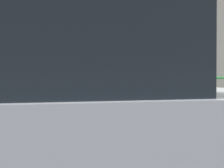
% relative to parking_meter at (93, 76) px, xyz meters
% --- Properties ---
extents(sidewalk_curb, '(36.00, 3.08, 0.15)m').
position_rel_parking_meter_xyz_m(sidewalk_curb, '(-0.19, 1.00, -1.19)').
color(sidewalk_curb, '#9E9B93').
rests_on(sidewalk_curb, ground).
extents(parking_meter, '(0.19, 0.20, 1.50)m').
position_rel_parking_meter_xyz_m(parking_meter, '(0.00, 0.00, 0.00)').
color(parking_meter, slate).
rests_on(parking_meter, sidewalk_curb).
extents(pedestrian_at_meter, '(0.62, 0.69, 1.78)m').
position_rel_parking_meter_xyz_m(pedestrian_at_meter, '(0.68, 0.24, -0.09)').
color(pedestrian_at_meter, brown).
rests_on(pedestrian_at_meter, sidewalk_curb).
extents(background_railing, '(24.06, 0.06, 1.14)m').
position_rel_parking_meter_xyz_m(background_railing, '(-0.19, 2.42, -0.31)').
color(background_railing, '#2D7A38').
rests_on(background_railing, sidewalk_curb).
extents(backdrop_wall, '(32.00, 0.50, 3.77)m').
position_rel_parking_meter_xyz_m(backdrop_wall, '(-0.19, 4.23, 0.62)').
color(backdrop_wall, gray).
rests_on(backdrop_wall, ground).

